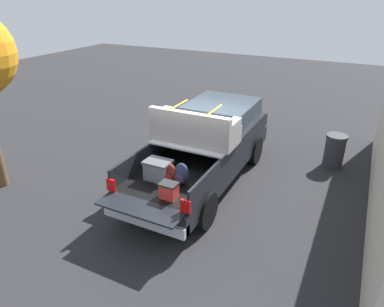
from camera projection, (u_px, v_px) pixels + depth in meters
name	position (u px, v px, depth m)	size (l,w,h in m)	color
ground_plane	(202.00, 182.00, 9.48)	(40.00, 40.00, 0.00)	#262628
pickup_truck	(208.00, 144.00, 9.36)	(6.05, 2.08, 2.23)	black
trash_can	(334.00, 151.00, 10.12)	(0.60, 0.60, 0.98)	#2D2D33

